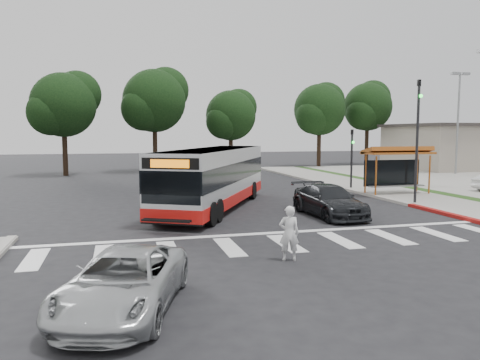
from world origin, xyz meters
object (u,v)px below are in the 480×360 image
object	(u,v)px
transit_bus	(214,179)
pedestrian	(289,233)
silver_suv_south	(124,282)
dark_sedan	(329,201)

from	to	relation	value
transit_bus	pedestrian	world-z (taller)	transit_bus
transit_bus	silver_suv_south	xyz separation A→B (m)	(-4.56, -12.80, -0.86)
dark_sedan	silver_suv_south	xyz separation A→B (m)	(-9.18, -9.39, -0.07)
pedestrian	dark_sedan	xyz separation A→B (m)	(4.40, 6.56, -0.11)
dark_sedan	transit_bus	bearing A→B (deg)	141.14
silver_suv_south	transit_bus	bearing A→B (deg)	88.07
pedestrian	dark_sedan	bearing A→B (deg)	-111.72
transit_bus	silver_suv_south	size ratio (longest dim) A/B	2.53
transit_bus	pedestrian	size ratio (longest dim) A/B	7.05
transit_bus	pedestrian	distance (m)	9.99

